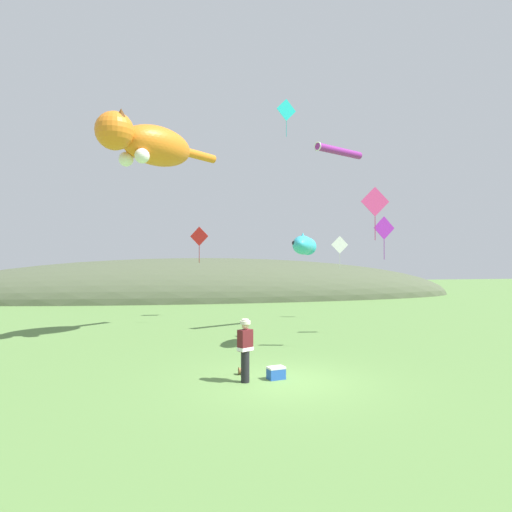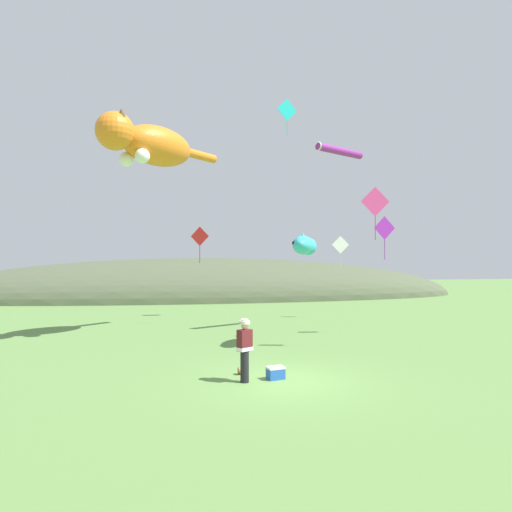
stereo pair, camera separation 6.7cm
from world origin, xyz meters
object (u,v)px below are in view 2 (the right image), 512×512
Objects in this scene: kite_diamond_pink at (375,202)px; kite_diamond_white at (340,245)px; kite_giant_cat at (149,144)px; kite_tube_streamer at (339,151)px; kite_diamond_red at (200,237)px; kite_fish_windsock at (304,245)px; kite_diamond_violet at (385,228)px; picnic_cooler at (276,373)px; festival_attendant at (245,348)px; kite_diamond_teal at (287,110)px; kite_spool at (240,371)px.

kite_diamond_white is at bearing 76.57° from kite_diamond_pink.
kite_diamond_pink is (8.54, -4.40, -2.89)m from kite_giant_cat.
kite_tube_streamer is 6.54m from kite_diamond_white.
kite_tube_streamer reaches higher than kite_diamond_red.
kite_fish_windsock is 1.50× the size of kite_diamond_red.
kite_tube_streamer is 1.47× the size of kite_diamond_violet.
kite_diamond_violet is at bearing -6.70° from kite_giant_cat.
picnic_cooler is 14.77m from kite_diamond_white.
kite_giant_cat is 1.85× the size of kite_tube_streamer.
festival_attendant is at bearing -148.50° from kite_diamond_pink.
kite_fish_windsock is 7.58m from kite_diamond_red.
festival_attendant is at bearing -109.88° from kite_diamond_teal.
picnic_cooler is 0.19× the size of kite_fish_windsock.
kite_tube_streamer is at bearing 1.87° from kite_giant_cat.
festival_attendant is at bearing -138.86° from kite_diamond_violet.
kite_diamond_white is at bearing 24.06° from kite_giant_cat.
kite_spool is 14.66m from kite_diamond_white.
kite_giant_cat is 11.18m from kite_diamond_violet.
kite_fish_windsock is 10.92m from kite_diamond_teal.
kite_fish_windsock is (2.31, 4.80, 3.85)m from picnic_cooler.
festival_attendant is 6.69m from kite_fish_windsock.
kite_diamond_white is at bearing 87.81° from kite_diamond_violet.
picnic_cooler is at bearing -37.75° from kite_spool.
kite_diamond_violet reaches higher than kite_fish_windsock.
kite_diamond_pink is (1.09, -8.97, -6.33)m from kite_diamond_teal.
festival_attendant is 3.21× the size of picnic_cooler.
picnic_cooler is 6.57m from kite_fish_windsock.
kite_fish_windsock is 6.23m from kite_tube_streamer.
kite_tube_streamer is at bearing 49.13° from kite_fish_windsock.
kite_tube_streamer is at bearing 85.31° from kite_diamond_pink.
kite_diamond_teal is 1.12× the size of kite_diamond_red.
kite_diamond_pink is at bearing -53.24° from kite_diamond_red.
kite_diamond_red is (-1.43, 11.36, 4.48)m from picnic_cooler.
picnic_cooler is at bearing -145.08° from kite_diamond_pink.
kite_giant_cat is at bearing 113.28° from kite_spool.
kite_spool is 0.11× the size of kite_diamond_pink.
kite_diamond_violet is 9.44m from kite_diamond_red.
kite_diamond_teal is at bearing -176.16° from kite_diamond_white.
kite_giant_cat is 2.47× the size of kite_diamond_teal.
picnic_cooler is at bearing -106.20° from kite_diamond_teal.
kite_giant_cat is 2.64× the size of kite_diamond_pink.
kite_diamond_white is at bearing 58.38° from festival_attendant.
kite_diamond_pink reaches higher than festival_attendant.
kite_tube_streamer is (5.94, 7.21, 8.57)m from kite_spool.
kite_diamond_red is at bearing 56.45° from kite_giant_cat.
kite_diamond_violet is at bearing 20.55° from kite_fish_windsock.
kite_giant_cat is at bearing 117.05° from picnic_cooler.
kite_giant_cat is at bearing -148.46° from kite_diamond_teal.
kite_giant_cat is (-2.98, 6.92, 8.40)m from kite_spool.
kite_diamond_red is at bearing -172.61° from kite_diamond_white.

